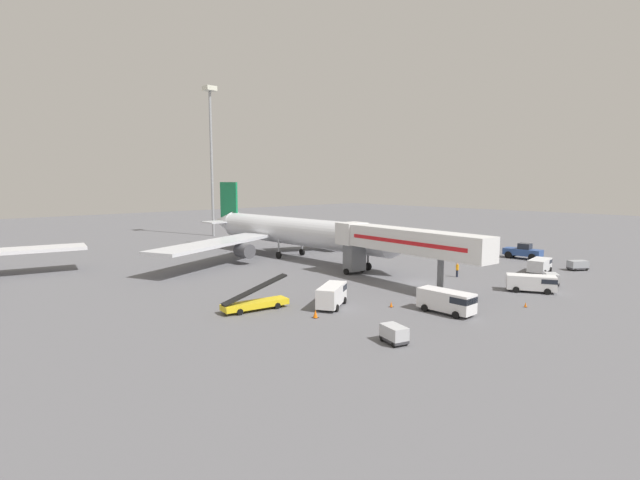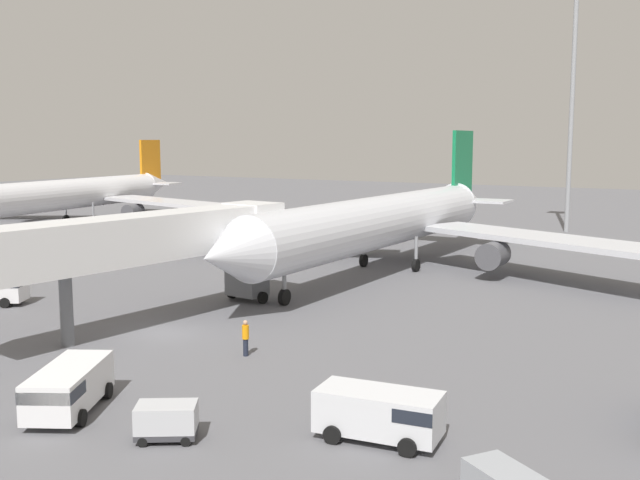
# 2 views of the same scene
# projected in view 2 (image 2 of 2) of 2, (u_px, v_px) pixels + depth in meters

# --- Properties ---
(ground_plane) EXTENTS (300.00, 300.00, 0.00)m
(ground_plane) POSITION_uv_depth(u_px,v_px,m) (163.00, 333.00, 42.25)
(ground_plane) COLOR slate
(airplane_at_gate) EXTENTS (50.35, 47.34, 12.01)m
(airplane_at_gate) POSITION_uv_depth(u_px,v_px,m) (387.00, 221.00, 62.30)
(airplane_at_gate) COLOR silver
(airplane_at_gate) RESTS_ON ground
(jet_bridge) EXTENTS (5.49, 22.39, 6.73)m
(jet_bridge) POSITION_uv_depth(u_px,v_px,m) (156.00, 241.00, 43.80)
(jet_bridge) COLOR silver
(jet_bridge) RESTS_ON ground
(service_van_far_left) EXTENTS (4.78, 2.77, 1.84)m
(service_van_far_left) POSITION_uv_depth(u_px,v_px,m) (382.00, 412.00, 26.92)
(service_van_far_left) COLOR silver
(service_van_far_left) RESTS_ON ground
(service_van_mid_right) EXTENTS (4.25, 5.43, 1.84)m
(service_van_mid_right) POSITION_uv_depth(u_px,v_px,m) (68.00, 387.00, 29.65)
(service_van_mid_right) COLOR white
(service_van_mid_right) RESTS_ON ground
(baggage_cart_mid_left) EXTENTS (2.58, 2.34, 1.36)m
(baggage_cart_mid_left) POSITION_uv_depth(u_px,v_px,m) (167.00, 420.00, 26.98)
(baggage_cart_mid_left) COLOR #38383D
(baggage_cart_mid_left) RESTS_ON ground
(ground_crew_worker_foreground) EXTENTS (0.50, 0.50, 1.87)m
(ground_crew_worker_foreground) POSITION_uv_depth(u_px,v_px,m) (246.00, 337.00, 37.55)
(ground_crew_worker_foreground) COLOR #1E2333
(ground_crew_worker_foreground) RESTS_ON ground
(airplane_background) EXTENTS (47.34, 44.75, 11.13)m
(airplane_background) POSITION_uv_depth(u_px,v_px,m) (77.00, 194.00, 97.30)
(airplane_background) COLOR silver
(airplane_background) RESTS_ON ground
(apron_light_mast) EXTENTS (2.40, 2.40, 32.60)m
(apron_light_mast) POSITION_uv_depth(u_px,v_px,m) (574.00, 48.00, 86.69)
(apron_light_mast) COLOR #93969B
(apron_light_mast) RESTS_ON ground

